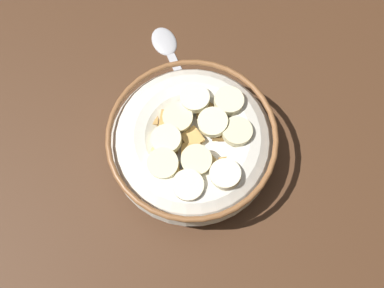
# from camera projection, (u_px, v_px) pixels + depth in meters

# --- Properties ---
(ground_plane) EXTENTS (0.95, 0.95, 0.02)m
(ground_plane) POSITION_uv_depth(u_px,v_px,m) (192.00, 155.00, 0.50)
(ground_plane) COLOR #472B19
(cereal_bowl) EXTENTS (0.18, 0.18, 0.07)m
(cereal_bowl) POSITION_uv_depth(u_px,v_px,m) (192.00, 143.00, 0.46)
(cereal_bowl) COLOR silver
(cereal_bowl) RESTS_ON ground_plane
(spoon) EXTENTS (0.16, 0.09, 0.01)m
(spoon) POSITION_uv_depth(u_px,v_px,m) (171.00, 56.00, 0.53)
(spoon) COLOR #B7B7BC
(spoon) RESTS_ON ground_plane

